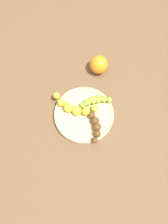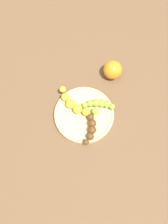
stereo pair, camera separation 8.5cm
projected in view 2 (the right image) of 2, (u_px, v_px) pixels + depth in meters
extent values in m
plane|color=brown|center=(84.00, 115.00, 0.89)|extent=(2.40, 2.40, 0.00)
cylinder|color=#D1B784|center=(84.00, 115.00, 0.88)|extent=(0.23, 0.23, 0.02)
torus|color=#D1B784|center=(84.00, 114.00, 0.87)|extent=(0.23, 0.23, 0.01)
sphere|color=yellow|center=(63.00, 89.00, 0.88)|extent=(0.03, 0.03, 0.03)
sphere|color=yellow|center=(65.00, 97.00, 0.87)|extent=(0.03, 0.03, 0.03)
sphere|color=yellow|center=(70.00, 104.00, 0.86)|extent=(0.04, 0.04, 0.04)
sphere|color=yellow|center=(78.00, 109.00, 0.86)|extent=(0.04, 0.04, 0.04)
sphere|color=yellow|center=(86.00, 112.00, 0.85)|extent=(0.03, 0.03, 0.03)
sphere|color=yellow|center=(95.00, 113.00, 0.85)|extent=(0.03, 0.03, 0.03)
sphere|color=#593819|center=(87.00, 142.00, 0.81)|extent=(0.02, 0.02, 0.02)
sphere|color=#593819|center=(90.00, 136.00, 0.82)|extent=(0.03, 0.03, 0.03)
sphere|color=#593819|center=(92.00, 130.00, 0.83)|extent=(0.03, 0.03, 0.03)
sphere|color=#593819|center=(92.00, 123.00, 0.84)|extent=(0.03, 0.03, 0.03)
sphere|color=#593819|center=(91.00, 117.00, 0.85)|extent=(0.03, 0.03, 0.03)
sphere|color=#593819|center=(87.00, 112.00, 0.85)|extent=(0.02, 0.02, 0.02)
sphere|color=#8CAD38|center=(112.00, 107.00, 0.86)|extent=(0.02, 0.02, 0.02)
sphere|color=#8CAD38|center=(107.00, 104.00, 0.86)|extent=(0.03, 0.03, 0.03)
sphere|color=#8CAD38|center=(101.00, 103.00, 0.87)|extent=(0.03, 0.03, 0.03)
sphere|color=#8CAD38|center=(96.00, 103.00, 0.87)|extent=(0.03, 0.03, 0.03)
sphere|color=#8CAD38|center=(90.00, 103.00, 0.87)|extent=(0.03, 0.03, 0.03)
sphere|color=#8CAD38|center=(85.00, 105.00, 0.86)|extent=(0.02, 0.02, 0.02)
sphere|color=orange|center=(113.00, 70.00, 0.92)|extent=(0.08, 0.08, 0.08)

